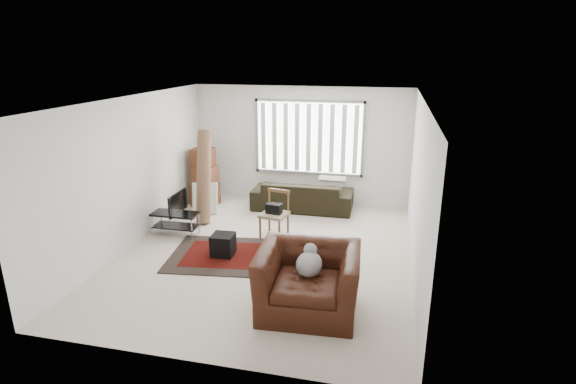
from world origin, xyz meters
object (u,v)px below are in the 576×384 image
Objects in this scene: sofa at (302,191)px; side_chair at (275,212)px; moving_boxes at (204,179)px; tv_stand at (176,219)px; armchair at (308,276)px.

side_chair reaches higher than sofa.
moving_boxes is 0.59× the size of sofa.
tv_stand is at bearing 42.77° from sofa.
armchair is at bearing 101.46° from sofa.
tv_stand is 0.62× the size of armchair.
sofa is at bearing 5.18° from moving_boxes.
side_chair is at bearing 81.39° from sofa.
sofa is 4.15m from armchair.
moving_boxes is 1.49× the size of side_chair.
moving_boxes is at bearing 155.48° from side_chair.
tv_stand is 1.84m from moving_boxes.
armchair is (3.15, -3.85, -0.11)m from moving_boxes.
tv_stand is 2.92m from sofa.
side_chair is at bearing 111.27° from armchair.
tv_stand is at bearing -85.18° from moving_boxes.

